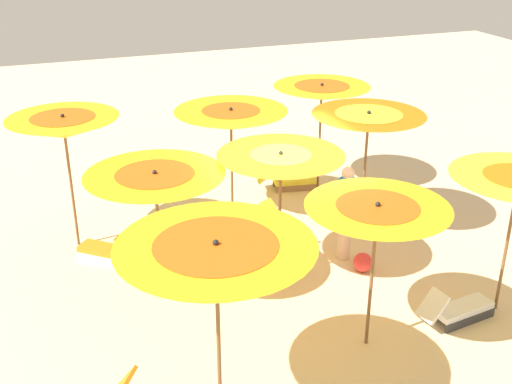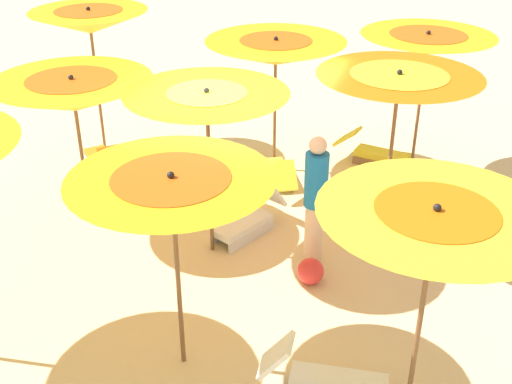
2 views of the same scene
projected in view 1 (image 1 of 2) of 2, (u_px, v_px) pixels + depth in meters
ground at (283, 270)px, 11.26m from camera, size 35.81×35.81×0.04m
beach_umbrella_0 at (322, 93)px, 13.58m from camera, size 2.04×2.04×2.40m
beach_umbrella_1 at (231, 120)px, 12.42m from camera, size 2.20×2.20×2.27m
beach_umbrella_2 at (64, 127)px, 11.10m from camera, size 1.93×1.93×2.55m
beach_umbrella_3 at (368, 122)px, 11.62m from camera, size 2.06×2.06×2.44m
beach_umbrella_4 at (281, 165)px, 10.12m from camera, size 2.02×2.02×2.31m
beach_umbrella_5 at (156, 187)px, 9.66m from camera, size 2.13×2.13×2.22m
beach_umbrella_7 at (377, 220)px, 8.53m from camera, size 1.95×1.95×2.27m
beach_umbrella_8 at (216, 257)px, 7.03m from camera, size 2.24×2.24×2.52m
lounger_1 at (106, 249)px, 11.46m from camera, size 1.02×1.10×0.57m
lounger_2 at (283, 248)px, 11.46m from camera, size 1.28×0.83×0.68m
lounger_3 at (253, 213)px, 12.78m from camera, size 1.23×0.89×0.59m
lounger_4 at (290, 180)px, 14.32m from camera, size 0.60×1.37×0.57m
lounger_5 at (458, 309)px, 9.77m from camera, size 0.53×1.32×0.64m
beachgoer_0 at (346, 211)px, 11.22m from camera, size 0.30×0.30×1.76m
beach_ball at (363, 262)px, 11.11m from camera, size 0.34×0.34×0.34m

